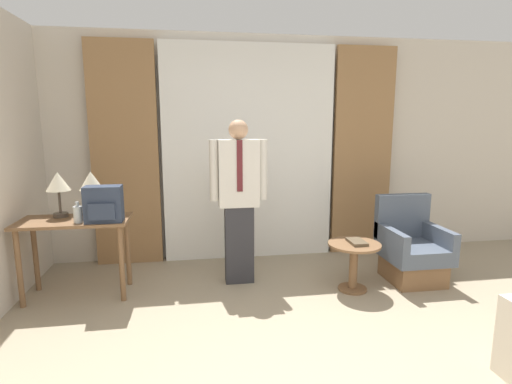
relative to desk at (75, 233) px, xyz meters
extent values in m
cube|color=beige|center=(1.81, 1.00, 0.72)|extent=(10.00, 0.06, 2.70)
cube|color=white|center=(1.81, 0.87, 0.66)|extent=(2.06, 0.06, 2.58)
cube|color=#997047|center=(0.36, 0.87, 0.66)|extent=(0.75, 0.06, 2.58)
cube|color=#997047|center=(3.26, 0.87, 0.66)|extent=(0.75, 0.06, 2.58)
cube|color=brown|center=(0.00, 0.00, 0.12)|extent=(1.01, 0.51, 0.03)
cylinder|color=brown|center=(-0.45, -0.19, -0.26)|extent=(0.05, 0.05, 0.73)
cylinder|color=brown|center=(0.45, -0.19, -0.26)|extent=(0.05, 0.05, 0.73)
cylinder|color=brown|center=(-0.45, 0.19, -0.26)|extent=(0.05, 0.05, 0.73)
cylinder|color=brown|center=(0.45, 0.19, -0.26)|extent=(0.05, 0.05, 0.73)
cylinder|color=#4C4238|center=(-0.15, 0.12, 0.16)|extent=(0.14, 0.14, 0.04)
cylinder|color=#4C4238|center=(-0.15, 0.12, 0.29)|extent=(0.02, 0.02, 0.22)
cone|color=beige|center=(-0.15, 0.12, 0.49)|extent=(0.22, 0.22, 0.18)
cylinder|color=#4C4238|center=(0.15, 0.12, 0.16)|extent=(0.14, 0.14, 0.04)
cylinder|color=#4C4238|center=(0.15, 0.12, 0.29)|extent=(0.02, 0.02, 0.22)
cone|color=beige|center=(0.15, 0.12, 0.49)|extent=(0.22, 0.22, 0.18)
cylinder|color=silver|center=(0.08, -0.13, 0.21)|extent=(0.08, 0.08, 0.15)
cylinder|color=silver|center=(0.08, -0.13, 0.31)|extent=(0.03, 0.03, 0.04)
cube|color=#2D384C|center=(0.31, -0.13, 0.31)|extent=(0.33, 0.18, 0.34)
cube|color=#2D384C|center=(0.31, -0.24, 0.26)|extent=(0.23, 0.03, 0.15)
cube|color=#2D2D33|center=(1.59, 0.09, -0.22)|extent=(0.30, 0.16, 0.82)
cube|color=silver|center=(1.59, 0.09, 0.53)|extent=(0.41, 0.18, 0.68)
cube|color=#5B1E23|center=(1.59, -0.01, 0.62)|extent=(0.06, 0.01, 0.51)
cylinder|color=silver|center=(1.34, 0.09, 0.57)|extent=(0.09, 0.09, 0.61)
cylinder|color=silver|center=(1.84, 0.09, 0.57)|extent=(0.09, 0.09, 0.61)
sphere|color=tan|center=(1.59, 0.09, 0.97)|extent=(0.20, 0.20, 0.20)
cube|color=brown|center=(3.41, -0.19, -0.50)|extent=(0.52, 0.54, 0.25)
cube|color=#4C5666|center=(3.41, -0.19, -0.30)|extent=(0.61, 0.63, 0.16)
cube|color=#4C5666|center=(3.41, 0.08, 0.02)|extent=(0.61, 0.10, 0.49)
cube|color=#4C5666|center=(3.15, -0.19, -0.13)|extent=(0.08, 0.63, 0.18)
cube|color=#4C5666|center=(3.67, -0.19, -0.13)|extent=(0.08, 0.63, 0.18)
cylinder|color=brown|center=(2.69, -0.31, -0.61)|extent=(0.29, 0.29, 0.02)
cylinder|color=brown|center=(2.69, -0.31, -0.39)|extent=(0.08, 0.08, 0.46)
cylinder|color=brown|center=(2.69, -0.31, -0.15)|extent=(0.52, 0.52, 0.03)
cube|color=brown|center=(2.72, -0.31, -0.12)|extent=(0.15, 0.24, 0.03)
camera|label=1|loc=(1.13, -3.91, 1.07)|focal=28.00mm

